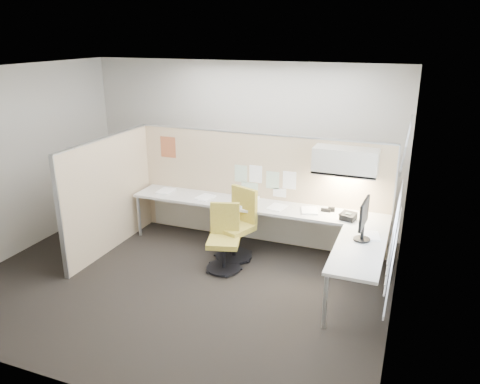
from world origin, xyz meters
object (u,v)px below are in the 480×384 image
at_px(chair_left, 224,240).
at_px(chair_right, 237,226).
at_px(phone, 348,216).
at_px(monitor, 364,218).
at_px(desk, 273,218).

height_order(chair_left, chair_right, chair_right).
bearing_deg(chair_left, chair_right, 68.58).
xyz_separation_m(chair_left, phone, (1.62, 0.66, 0.35)).
xyz_separation_m(monitor, phone, (-0.27, 0.63, -0.26)).
bearing_deg(chair_right, chair_left, -75.06).
bearing_deg(desk, monitor, -23.94).
xyz_separation_m(desk, monitor, (1.37, -0.61, 0.44)).
height_order(monitor, phone, monitor).
height_order(desk, monitor, monitor).
relative_size(chair_left, chair_right, 0.89).
relative_size(chair_left, phone, 3.73).
height_order(desk, phone, phone).
bearing_deg(desk, phone, 1.03).
height_order(desk, chair_right, chair_right).
distance_m(desk, monitor, 1.56).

